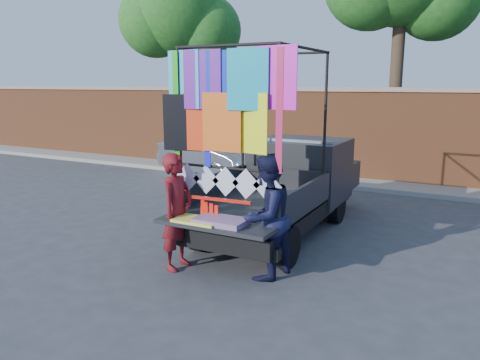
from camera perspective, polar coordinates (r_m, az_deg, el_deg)
The scene contains 9 objects.
ground at distance 7.48m, azimuth -1.62°, elevation -9.52°, with size 90.00×90.00×0.00m, color #38383A.
brick_wall at distance 13.59m, azimuth 13.04°, elevation 5.55°, with size 30.00×0.45×2.61m.
curb at distance 13.11m, azimuth 12.00°, elevation -0.22°, with size 30.00×1.20×0.12m, color gray.
tree_left at distance 17.48m, azimuth -7.54°, elevation 19.50°, with size 4.20×3.30×7.05m.
pickup_truck at distance 9.03m, azimuth 6.19°, elevation -0.46°, with size 2.04×5.13×3.23m.
sedan at distance 14.08m, azimuth -3.80°, elevation 3.10°, with size 1.30×3.73×1.23m, color #B1B3B8.
woman at distance 6.92m, azimuth -7.66°, elevation -3.85°, with size 0.63×0.41×1.73m, color maroon.
man at distance 6.53m, azimuth 3.22°, elevation -4.49°, with size 0.86×0.67×1.77m, color #141633.
streamer_bundle at distance 6.73m, azimuth -3.20°, elevation -3.92°, with size 0.95×0.12×0.65m.
Camera 1 is at (3.43, -6.08, 2.70)m, focal length 35.00 mm.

